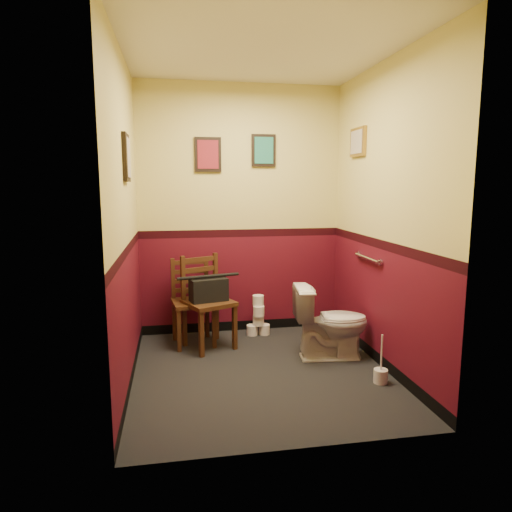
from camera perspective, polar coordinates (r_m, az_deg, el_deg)
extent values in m
cube|color=black|center=(4.15, 0.63, -14.31)|extent=(2.20, 2.40, 0.00)
cube|color=silver|center=(3.96, 0.70, 24.48)|extent=(2.20, 2.40, 0.00)
cube|color=#4F0C1A|center=(5.01, -1.92, 5.63)|extent=(2.20, 0.00, 2.70)
cube|color=#4F0C1A|center=(2.66, 5.51, 2.66)|extent=(2.20, 0.00, 2.70)
cube|color=#4F0C1A|center=(3.78, -16.00, 4.21)|extent=(0.00, 2.40, 2.70)
cube|color=#4F0C1A|center=(4.17, 15.71, 4.64)|extent=(0.00, 2.40, 2.70)
cylinder|color=silver|center=(4.43, 13.69, -0.26)|extent=(0.03, 0.50, 0.03)
cylinder|color=silver|center=(4.21, 15.30, -0.79)|extent=(0.02, 0.06, 0.06)
cylinder|color=silver|center=(4.66, 12.68, 0.23)|extent=(0.02, 0.06, 0.06)
cube|color=black|center=(4.95, -6.04, 12.50)|extent=(0.28, 0.03, 0.36)
cube|color=maroon|center=(4.94, -6.02, 12.51)|extent=(0.22, 0.01, 0.30)
cube|color=black|center=(5.04, 0.96, 13.06)|extent=(0.26, 0.03, 0.34)
cube|color=#247665|center=(5.02, 1.00, 13.07)|extent=(0.20, 0.01, 0.28)
cube|color=black|center=(3.87, -15.91, 11.73)|extent=(0.03, 0.30, 0.38)
cube|color=tan|center=(3.87, -15.65, 11.74)|extent=(0.01, 0.24, 0.31)
cube|color=olive|center=(4.72, 12.64, 13.73)|extent=(0.03, 0.34, 0.28)
cube|color=tan|center=(4.72, 12.44, 13.74)|extent=(0.01, 0.28, 0.22)
imported|color=white|center=(4.43, 9.35, -8.19)|extent=(0.74, 0.46, 0.69)
cylinder|color=silver|center=(4.06, 15.31, -14.28)|extent=(0.12, 0.12, 0.12)
cylinder|color=silver|center=(3.99, 15.43, -11.72)|extent=(0.02, 0.02, 0.33)
cube|color=#3E2412|center=(4.74, -7.85, -5.80)|extent=(0.46, 0.46, 0.04)
cube|color=#3E2412|center=(4.61, -9.60, -9.13)|extent=(0.04, 0.04, 0.44)
cube|color=#3E2412|center=(4.94, -10.18, -7.89)|extent=(0.04, 0.04, 0.44)
cube|color=#3E2412|center=(4.66, -5.27, -8.81)|extent=(0.04, 0.04, 0.44)
cube|color=#3E2412|center=(4.99, -6.14, -7.62)|extent=(0.04, 0.04, 0.44)
cube|color=#3E2412|center=(4.84, -10.33, -2.88)|extent=(0.04, 0.04, 0.44)
cube|color=#3E2412|center=(4.89, -6.23, -2.65)|extent=(0.04, 0.04, 0.44)
cube|color=#3E2412|center=(4.89, -8.24, -4.17)|extent=(0.33, 0.07, 0.04)
cube|color=#3E2412|center=(4.87, -8.26, -3.05)|extent=(0.33, 0.07, 0.04)
cube|color=#3E2412|center=(4.85, -8.29, -1.92)|extent=(0.33, 0.07, 0.04)
cube|color=#3E2412|center=(4.83, -8.32, -0.78)|extent=(0.33, 0.07, 0.04)
cube|color=#3E2412|center=(4.61, -5.91, -5.85)|extent=(0.58, 0.58, 0.04)
cube|color=#3E2412|center=(4.43, -6.85, -9.61)|extent=(0.05, 0.05, 0.47)
cube|color=#3E2412|center=(4.75, -8.95, -8.37)|extent=(0.05, 0.05, 0.47)
cube|color=#3E2412|center=(4.61, -2.68, -8.83)|extent=(0.05, 0.05, 0.47)
cube|color=#3E2412|center=(4.92, -4.99, -7.71)|extent=(0.05, 0.05, 0.47)
cube|color=#3E2412|center=(4.64, -9.12, -2.85)|extent=(0.05, 0.05, 0.47)
cube|color=#3E2412|center=(4.81, -5.09, -2.36)|extent=(0.05, 0.05, 0.47)
cube|color=#3E2412|center=(4.75, -7.04, -4.14)|extent=(0.33, 0.17, 0.05)
cube|color=#3E2412|center=(4.73, -7.06, -2.91)|extent=(0.33, 0.17, 0.05)
cube|color=#3E2412|center=(4.71, -7.09, -1.68)|extent=(0.33, 0.17, 0.05)
cube|color=#3E2412|center=(4.69, -7.11, -0.43)|extent=(0.33, 0.17, 0.05)
cube|color=black|center=(4.58, -5.94, -4.22)|extent=(0.40, 0.26, 0.23)
cylinder|color=black|center=(4.55, -5.97, -2.55)|extent=(0.32, 0.11, 0.03)
cylinder|color=silver|center=(5.07, -0.47, -9.24)|extent=(0.12, 0.12, 0.11)
cylinder|color=silver|center=(5.10, 1.02, -9.16)|extent=(0.12, 0.12, 0.11)
cylinder|color=silver|center=(5.04, 0.30, -8.04)|extent=(0.12, 0.12, 0.11)
cylinder|color=silver|center=(4.99, 0.35, -6.89)|extent=(0.12, 0.12, 0.11)
cylinder|color=silver|center=(4.99, 0.28, -5.56)|extent=(0.12, 0.12, 0.11)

